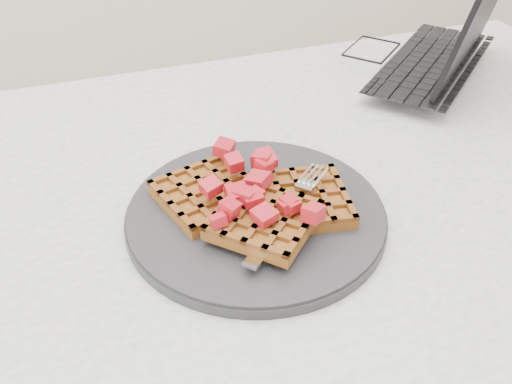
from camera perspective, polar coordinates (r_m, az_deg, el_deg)
table at (r=0.77m, az=4.38°, el=-6.56°), size 1.20×0.80×0.75m
plate at (r=0.64m, az=0.00°, el=-2.27°), size 0.29×0.29×0.02m
waffles at (r=0.63m, az=0.13°, el=-1.12°), size 0.22×0.21×0.03m
strawberry_pile at (r=0.62m, az=0.00°, el=1.04°), size 0.15×0.15×0.02m
fork at (r=0.62m, az=3.66°, el=-2.27°), size 0.15×0.14×0.02m
laptop at (r=1.00m, az=15.99°, el=13.35°), size 0.39×0.38×0.22m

